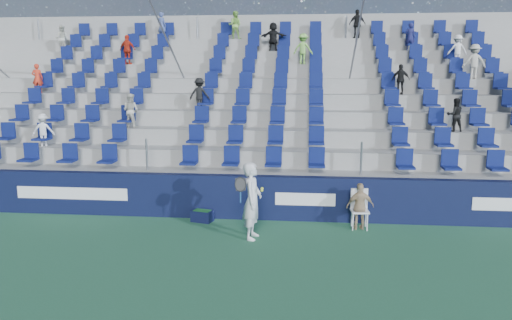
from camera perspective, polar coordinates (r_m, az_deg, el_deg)
The scene contains 7 objects.
ground at distance 10.86m, azimuth -2.58°, elevation -11.55°, with size 70.00×70.00×0.00m, color #2A6443.
sponsor_wall at distance 13.64m, azimuth -0.68°, elevation -4.27°, with size 24.00×0.32×1.20m.
grandstand at distance 18.36m, azimuth 1.08°, elevation 4.43°, with size 24.00×8.17×6.63m.
tennis_player at distance 11.99m, azimuth -0.44°, elevation -4.68°, with size 0.69×0.72×1.87m.
line_judge_chair at distance 13.16m, azimuth 11.73°, elevation -5.14°, with size 0.47×0.49×1.01m.
line_judge at distance 13.01m, azimuth 11.81°, elevation -5.21°, with size 0.71×0.29×1.21m, color tan.
ball_bin at distance 13.57m, azimuth -6.15°, elevation -6.30°, with size 0.62×0.48×0.31m.
Camera 1 is at (1.48, -9.96, 4.07)m, focal length 35.00 mm.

